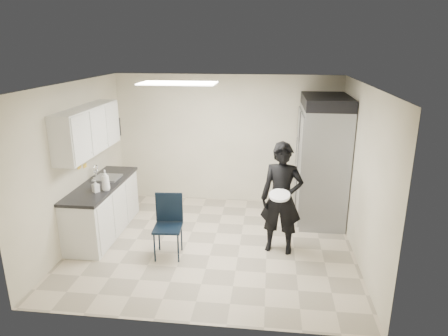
# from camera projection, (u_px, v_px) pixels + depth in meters

# --- Properties ---
(floor) EXTENTS (4.50, 4.50, 0.00)m
(floor) POSITION_uv_depth(u_px,v_px,m) (213.00, 244.00, 6.60)
(floor) COLOR #B7A890
(floor) RESTS_ON ground
(ceiling) EXTENTS (4.50, 4.50, 0.00)m
(ceiling) POSITION_uv_depth(u_px,v_px,m) (212.00, 84.00, 5.83)
(ceiling) COLOR silver
(ceiling) RESTS_ON back_wall
(back_wall) EXTENTS (4.50, 0.00, 4.50)m
(back_wall) POSITION_uv_depth(u_px,v_px,m) (227.00, 140.00, 8.11)
(back_wall) COLOR beige
(back_wall) RESTS_ON floor
(left_wall) EXTENTS (0.00, 4.00, 4.00)m
(left_wall) POSITION_uv_depth(u_px,v_px,m) (76.00, 164.00, 6.47)
(left_wall) COLOR beige
(left_wall) RESTS_ON floor
(right_wall) EXTENTS (0.00, 4.00, 4.00)m
(right_wall) POSITION_uv_depth(u_px,v_px,m) (361.00, 174.00, 5.97)
(right_wall) COLOR beige
(right_wall) RESTS_ON floor
(ceiling_panel) EXTENTS (1.20, 0.60, 0.02)m
(ceiling_panel) POSITION_uv_depth(u_px,v_px,m) (178.00, 83.00, 6.28)
(ceiling_panel) COLOR white
(ceiling_panel) RESTS_ON ceiling
(lower_counter) EXTENTS (0.60, 1.90, 0.86)m
(lower_counter) POSITION_uv_depth(u_px,v_px,m) (103.00, 209.00, 6.88)
(lower_counter) COLOR silver
(lower_counter) RESTS_ON floor
(countertop) EXTENTS (0.64, 1.95, 0.05)m
(countertop) POSITION_uv_depth(u_px,v_px,m) (101.00, 185.00, 6.75)
(countertop) COLOR black
(countertop) RESTS_ON lower_counter
(sink) EXTENTS (0.42, 0.40, 0.14)m
(sink) POSITION_uv_depth(u_px,v_px,m) (108.00, 181.00, 6.99)
(sink) COLOR gray
(sink) RESTS_ON countertop
(faucet) EXTENTS (0.02, 0.02, 0.24)m
(faucet) POSITION_uv_depth(u_px,v_px,m) (96.00, 172.00, 6.96)
(faucet) COLOR silver
(faucet) RESTS_ON countertop
(upper_cabinets) EXTENTS (0.35, 1.80, 0.75)m
(upper_cabinets) POSITION_uv_depth(u_px,v_px,m) (88.00, 130.00, 6.48)
(upper_cabinets) COLOR silver
(upper_cabinets) RESTS_ON left_wall
(towel_dispenser) EXTENTS (0.22, 0.30, 0.35)m
(towel_dispenser) POSITION_uv_depth(u_px,v_px,m) (112.00, 128.00, 7.64)
(towel_dispenser) COLOR black
(towel_dispenser) RESTS_ON left_wall
(notice_sticker_left) EXTENTS (0.00, 0.12, 0.07)m
(notice_sticker_left) POSITION_uv_depth(u_px,v_px,m) (79.00, 167.00, 6.59)
(notice_sticker_left) COLOR yellow
(notice_sticker_left) RESTS_ON left_wall
(notice_sticker_right) EXTENTS (0.00, 0.12, 0.07)m
(notice_sticker_right) POSITION_uv_depth(u_px,v_px,m) (85.00, 166.00, 6.79)
(notice_sticker_right) COLOR yellow
(notice_sticker_right) RESTS_ON left_wall
(commercial_fridge) EXTENTS (0.80, 1.35, 2.10)m
(commercial_fridge) POSITION_uv_depth(u_px,v_px,m) (322.00, 165.00, 7.30)
(commercial_fridge) COLOR gray
(commercial_fridge) RESTS_ON floor
(fridge_compressor) EXTENTS (0.80, 1.35, 0.20)m
(fridge_compressor) POSITION_uv_depth(u_px,v_px,m) (327.00, 102.00, 6.95)
(fridge_compressor) COLOR black
(fridge_compressor) RESTS_ON commercial_fridge
(folding_chair) EXTENTS (0.45, 0.45, 0.95)m
(folding_chair) POSITION_uv_depth(u_px,v_px,m) (168.00, 228.00, 6.09)
(folding_chair) COLOR black
(folding_chair) RESTS_ON floor
(man_tuxedo) EXTENTS (0.71, 0.53, 1.77)m
(man_tuxedo) POSITION_uv_depth(u_px,v_px,m) (281.00, 199.00, 6.14)
(man_tuxedo) COLOR black
(man_tuxedo) RESTS_ON floor
(bucket_lid) EXTENTS (0.35, 0.35, 0.04)m
(bucket_lid) POSITION_uv_depth(u_px,v_px,m) (280.00, 195.00, 5.87)
(bucket_lid) COLOR white
(bucket_lid) RESTS_ON man_tuxedo
(soap_bottle_a) EXTENTS (0.17, 0.17, 0.34)m
(soap_bottle_a) POSITION_uv_depth(u_px,v_px,m) (105.00, 180.00, 6.37)
(soap_bottle_a) COLOR white
(soap_bottle_a) RESTS_ON countertop
(soap_bottle_b) EXTENTS (0.13, 0.13, 0.20)m
(soap_bottle_b) POSITION_uv_depth(u_px,v_px,m) (96.00, 186.00, 6.32)
(soap_bottle_b) COLOR silver
(soap_bottle_b) RESTS_ON countertop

